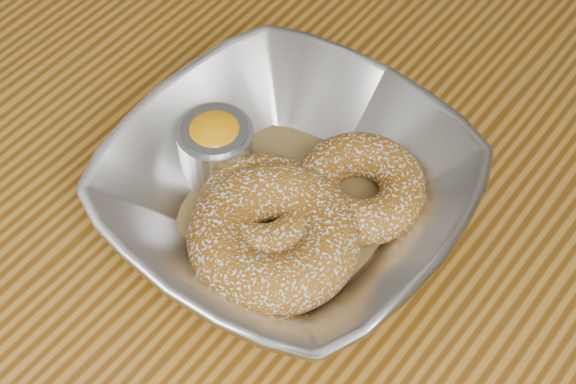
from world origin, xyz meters
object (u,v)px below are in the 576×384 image
Objects in this scene: serving_bowl at (288,193)px; ramekin at (216,146)px; donut_front at (263,211)px; donut_back at (360,188)px; table at (167,261)px; donut_extra at (274,237)px.

ramekin is at bearing -179.31° from serving_bowl.
ramekin is at bearing 161.51° from donut_front.
donut_back is at bearing 20.50° from ramekin.
donut_front reaches higher than table.
serving_bowl is 0.05m from donut_back.
donut_extra is (0.02, -0.01, 0.00)m from donut_front.
donut_back is (0.13, 0.07, 0.12)m from table.
ramekin is at bearing 157.09° from donut_extra.
table is at bearing -168.27° from donut_front.
ramekin is (-0.06, -0.00, 0.00)m from serving_bowl.
donut_back is 0.79× the size of donut_extra.
donut_back is at bearing 30.05° from table.
serving_bowl is at bearing 75.48° from donut_front.
serving_bowl is 0.04m from donut_extra.
donut_front is 0.02m from donut_extra.
table is at bearing -149.95° from donut_back.
donut_extra is (0.01, -0.03, 0.00)m from serving_bowl.
donut_extra is at bearing -105.45° from donut_back.
donut_extra is at bearing -22.91° from ramekin.
ramekin is at bearing -159.50° from donut_back.
ramekin is at bearing 50.68° from table.
table is 5.17× the size of serving_bowl.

